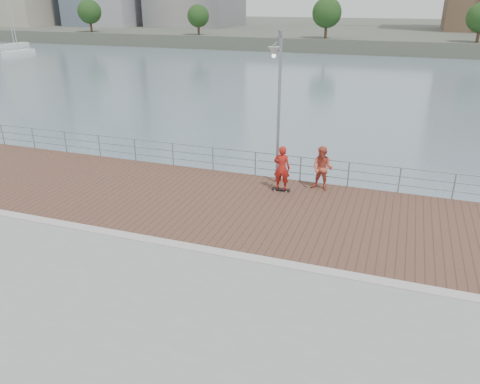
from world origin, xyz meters
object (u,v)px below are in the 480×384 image
(bystander, at_px, (322,168))
(skateboarder, at_px, (282,168))
(guardrail, at_px, (278,163))
(street_lamp, at_px, (277,84))

(bystander, bearing_deg, skateboarder, -145.25)
(guardrail, bearing_deg, bystander, -18.70)
(street_lamp, height_order, bystander, street_lamp)
(guardrail, height_order, skateboarder, skateboarder)
(guardrail, distance_m, street_lamp, 3.74)
(street_lamp, bearing_deg, skateboarder, -47.16)
(guardrail, height_order, street_lamp, street_lamp)
(guardrail, height_order, bystander, bystander)
(skateboarder, bearing_deg, bystander, -157.58)
(skateboarder, bearing_deg, guardrail, -71.68)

